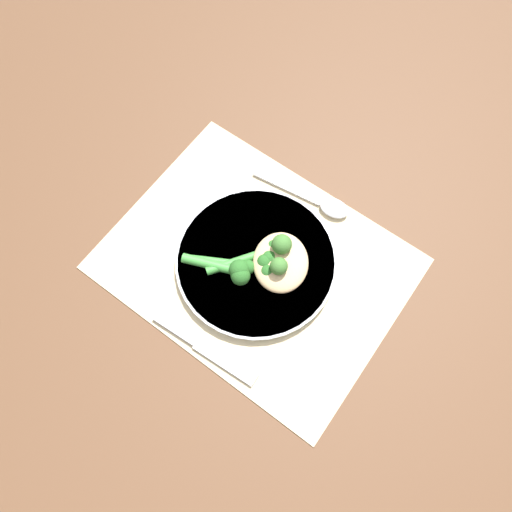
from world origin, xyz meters
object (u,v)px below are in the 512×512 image
at_px(broccoli_stalk_left, 261,265).
at_px(spoon, 323,203).
at_px(plate, 256,261).
at_px(knife, 203,346).
at_px(chicken_fillet, 281,262).
at_px(broccoli_stalk_right, 263,254).
at_px(broccoli_stalk_front, 235,270).

height_order(broccoli_stalk_left, spoon, broccoli_stalk_left).
bearing_deg(plate, knife, 95.54).
bearing_deg(chicken_fillet, broccoli_stalk_right, 5.33).
bearing_deg(broccoli_stalk_left, spoon, 146.05).
bearing_deg(broccoli_stalk_front, plate, 139.48).
relative_size(chicken_fillet, broccoli_stalk_right, 1.21).
height_order(plate, broccoli_stalk_right, broccoli_stalk_right).
distance_m(plate, chicken_fillet, 0.04).
bearing_deg(knife, broccoli_stalk_front, -170.29).
bearing_deg(knife, plate, -178.06).
bearing_deg(broccoli_stalk_front, chicken_fillet, 114.85).
xyz_separation_m(broccoli_stalk_left, spoon, (-0.01, -0.15, -0.02)).
distance_m(plate, broccoli_stalk_left, 0.02).
bearing_deg(knife, broccoli_stalk_left, 176.75).
bearing_deg(plate, chicken_fillet, -158.47).
relative_size(broccoli_stalk_left, broccoli_stalk_front, 1.12).
bearing_deg(knife, spoon, 173.94).
distance_m(plate, broccoli_stalk_front, 0.04).
distance_m(plate, knife, 0.15).
xyz_separation_m(broccoli_stalk_left, broccoli_stalk_front, (0.03, 0.03, -0.00)).
height_order(broccoli_stalk_right, spoon, broccoli_stalk_right).
xyz_separation_m(broccoli_stalk_left, knife, (-0.00, 0.15, -0.02)).
height_order(plate, spoon, plate).
bearing_deg(spoon, plate, -18.38).
relative_size(broccoli_stalk_right, knife, 0.60).
relative_size(broccoli_stalk_right, broccoli_stalk_front, 0.94).
relative_size(chicken_fillet, broccoli_stalk_left, 1.02).
height_order(chicken_fillet, broccoli_stalk_front, broccoli_stalk_front).
bearing_deg(broccoli_stalk_front, spoon, 146.10).
xyz_separation_m(chicken_fillet, spoon, (0.01, -0.13, -0.02)).
distance_m(broccoli_stalk_right, broccoli_stalk_left, 0.02).
bearing_deg(chicken_fillet, broccoli_stalk_left, 42.64).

